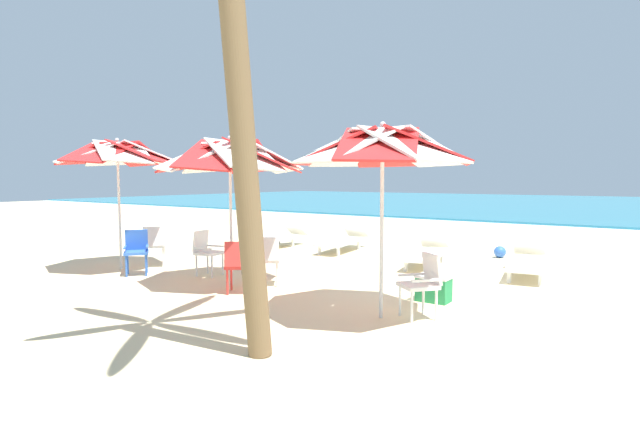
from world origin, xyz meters
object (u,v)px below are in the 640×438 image
(beach_umbrella_0, at_px, (383,148))
(sun_lounger_2, at_px, (343,240))
(plastic_chair_5, at_px, (136,249))
(sun_lounger_1, at_px, (426,253))
(beach_ball, at_px, (500,252))
(plastic_chair_1, at_px, (267,257))
(plastic_chair_3, at_px, (239,263))
(plastic_chair_2, at_px, (206,250))
(plastic_chair_0, at_px, (423,281))
(sun_lounger_3, at_px, (275,237))
(plastic_chair_4, at_px, (154,243))
(cooler_box, at_px, (434,288))
(beach_umbrella_1, at_px, (230,157))
(beach_umbrella_2, at_px, (117,154))
(sun_lounger_0, at_px, (527,261))

(beach_umbrella_0, bearing_deg, sun_lounger_2, 127.01)
(plastic_chair_5, distance_m, sun_lounger_1, 5.94)
(beach_ball, bearing_deg, plastic_chair_1, -114.83)
(plastic_chair_3, bearing_deg, plastic_chair_5, 179.73)
(plastic_chair_2, xyz_separation_m, plastic_chair_3, (1.57, -0.72, 0.00))
(sun_lounger_2, distance_m, beach_ball, 3.82)
(sun_lounger_2, bearing_deg, sun_lounger_1, -16.77)
(plastic_chair_0, relative_size, sun_lounger_3, 0.40)
(plastic_chair_1, height_order, sun_lounger_3, plastic_chair_1)
(plastic_chair_0, bearing_deg, plastic_chair_1, 174.15)
(plastic_chair_4, distance_m, beach_ball, 7.85)
(sun_lounger_3, relative_size, cooler_box, 4.33)
(plastic_chair_1, relative_size, sun_lounger_3, 0.40)
(beach_umbrella_1, height_order, plastic_chair_4, beach_umbrella_1)
(beach_umbrella_0, xyz_separation_m, sun_lounger_2, (-3.66, 4.86, -1.97))
(sun_lounger_1, distance_m, sun_lounger_2, 2.72)
(plastic_chair_0, bearing_deg, plastic_chair_5, -176.17)
(plastic_chair_1, relative_size, plastic_chair_4, 1.00)
(plastic_chair_1, distance_m, plastic_chair_2, 1.55)
(beach_umbrella_2, distance_m, plastic_chair_4, 1.97)
(plastic_chair_0, relative_size, sun_lounger_0, 0.39)
(plastic_chair_0, relative_size, cooler_box, 1.73)
(plastic_chair_5, relative_size, sun_lounger_3, 0.40)
(plastic_chair_4, relative_size, sun_lounger_0, 0.39)
(cooler_box, bearing_deg, beach_umbrella_2, -169.67)
(sun_lounger_3, distance_m, beach_ball, 5.71)
(plastic_chair_3, distance_m, sun_lounger_2, 5.07)
(beach_umbrella_0, bearing_deg, beach_umbrella_1, 174.20)
(beach_umbrella_0, relative_size, sun_lounger_3, 1.20)
(beach_umbrella_0, bearing_deg, sun_lounger_1, 104.52)
(sun_lounger_2, xyz_separation_m, sun_lounger_3, (-1.82, -0.54, 0.00))
(sun_lounger_2, bearing_deg, plastic_chair_0, -47.79)
(plastic_chair_1, xyz_separation_m, plastic_chair_5, (-2.74, -0.69, 0.00))
(plastic_chair_4, bearing_deg, plastic_chair_3, -12.95)
(plastic_chair_5, bearing_deg, sun_lounger_3, 92.41)
(beach_umbrella_1, bearing_deg, plastic_chair_4, 172.68)
(beach_umbrella_2, xyz_separation_m, sun_lounger_1, (5.01, 3.98, -2.07))
(plastic_chair_0, xyz_separation_m, sun_lounger_2, (-4.12, 4.54, -0.22))
(plastic_chair_2, height_order, beach_ball, plastic_chair_2)
(plastic_chair_4, bearing_deg, sun_lounger_2, 63.97)
(plastic_chair_4, distance_m, plastic_chair_5, 0.83)
(cooler_box, bearing_deg, sun_lounger_0, 76.10)
(sun_lounger_0, bearing_deg, beach_ball, 117.85)
(plastic_chair_1, height_order, plastic_chair_4, same)
(plastic_chair_2, distance_m, cooler_box, 4.40)
(plastic_chair_0, xyz_separation_m, plastic_chair_5, (-5.76, -0.39, 0.00))
(plastic_chair_5, height_order, sun_lounger_3, plastic_chair_5)
(plastic_chair_3, relative_size, plastic_chair_4, 1.00)
(beach_umbrella_0, xyz_separation_m, plastic_chair_5, (-5.30, -0.07, -1.76))
(plastic_chair_3, distance_m, sun_lounger_3, 5.30)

